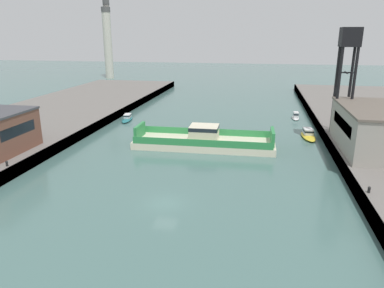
% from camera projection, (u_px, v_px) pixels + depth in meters
% --- Properties ---
extents(ground_plane, '(400.00, 400.00, 0.00)m').
position_uv_depth(ground_plane, '(165.00, 203.00, 39.08)').
color(ground_plane, '#476B66').
extents(quay_left, '(28.00, 140.00, 1.69)m').
position_uv_depth(quay_left, '(6.00, 133.00, 63.76)').
color(quay_left, slate).
rests_on(quay_left, ground).
extents(chain_ferry, '(22.68, 7.50, 3.57)m').
position_uv_depth(chain_ferry, '(204.00, 141.00, 58.33)').
color(chain_ferry, beige).
rests_on(chain_ferry, ground).
extents(moored_boat_near_left, '(2.60, 6.47, 1.33)m').
position_uv_depth(moored_boat_near_left, '(127.00, 118.00, 76.55)').
color(moored_boat_near_left, '#237075').
rests_on(moored_boat_near_left, ground).
extents(moored_boat_near_right, '(1.55, 4.94, 1.56)m').
position_uv_depth(moored_boat_near_right, '(296.00, 116.00, 77.97)').
color(moored_boat_near_right, white).
rests_on(moored_boat_near_right, ground).
extents(moored_boat_mid_left, '(2.75, 7.15, 1.56)m').
position_uv_depth(moored_boat_mid_left, '(308.00, 134.00, 63.85)').
color(moored_boat_mid_left, yellow).
rests_on(moored_boat_mid_left, ground).
extents(crane_tower, '(2.89, 2.89, 16.89)m').
position_uv_depth(crane_tower, '(348.00, 55.00, 55.91)').
color(crane_tower, black).
rests_on(crane_tower, quay_right).
extents(bollard_left_mid, '(0.32, 0.32, 0.71)m').
position_uv_depth(bollard_left_mid, '(7.00, 163.00, 45.11)').
color(bollard_left_mid, black).
rests_on(bollard_left_mid, quay_left).
extents(bollard_right_mid, '(0.32, 0.32, 0.71)m').
position_uv_depth(bollard_right_mid, '(369.00, 189.00, 37.51)').
color(bollard_right_mid, black).
rests_on(bollard_right_mid, quay_right).
extents(smokestack_distant_a, '(2.64, 2.64, 30.77)m').
position_uv_depth(smokestack_distant_a, '(108.00, 37.00, 147.67)').
color(smokestack_distant_a, '#9E998E').
rests_on(smokestack_distant_a, ground).
extents(smokestack_distant_b, '(3.56, 3.56, 28.02)m').
position_uv_depth(smokestack_distant_b, '(108.00, 41.00, 146.64)').
color(smokestack_distant_b, beige).
rests_on(smokestack_distant_b, ground).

